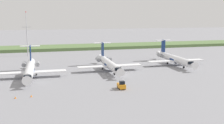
{
  "coord_description": "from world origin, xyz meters",
  "views": [
    {
      "loc": [
        -23.42,
        -83.7,
        20.01
      ],
      "look_at": [
        0.0,
        9.08,
        3.0
      ],
      "focal_mm": 43.34,
      "sensor_mm": 36.0,
      "label": 1
    }
  ],
  "objects_px": {
    "antenna_mast": "(27,38)",
    "safety_cone_mid_marker": "(31,96)",
    "regional_jet_third": "(174,58)",
    "baggage_tug": "(121,85)",
    "regional_jet_nearest": "(30,69)",
    "regional_jet_second": "(109,63)",
    "safety_cone_front_marker": "(15,97)"
  },
  "relations": [
    {
      "from": "regional_jet_third",
      "to": "regional_jet_second",
      "type": "bearing_deg",
      "value": -171.24
    },
    {
      "from": "baggage_tug",
      "to": "safety_cone_mid_marker",
      "type": "height_order",
      "value": "baggage_tug"
    },
    {
      "from": "regional_jet_third",
      "to": "safety_cone_mid_marker",
      "type": "bearing_deg",
      "value": -150.22
    },
    {
      "from": "antenna_mast",
      "to": "baggage_tug",
      "type": "bearing_deg",
      "value": -67.89
    },
    {
      "from": "antenna_mast",
      "to": "safety_cone_mid_marker",
      "type": "xyz_separation_m",
      "value": [
        4.21,
        -69.58,
        -8.58
      ]
    },
    {
      "from": "baggage_tug",
      "to": "safety_cone_front_marker",
      "type": "xyz_separation_m",
      "value": [
        -27.09,
        -1.89,
        -0.73
      ]
    },
    {
      "from": "regional_jet_third",
      "to": "safety_cone_mid_marker",
      "type": "distance_m",
      "value": 62.04
    },
    {
      "from": "safety_cone_front_marker",
      "to": "antenna_mast",
      "type": "bearing_deg",
      "value": 90.46
    },
    {
      "from": "regional_jet_nearest",
      "to": "regional_jet_third",
      "type": "distance_m",
      "value": 55.69
    },
    {
      "from": "regional_jet_nearest",
      "to": "regional_jet_second",
      "type": "xyz_separation_m",
      "value": [
        27.12,
        3.98,
        0.0
      ]
    },
    {
      "from": "regional_jet_nearest",
      "to": "baggage_tug",
      "type": "height_order",
      "value": "regional_jet_nearest"
    },
    {
      "from": "regional_jet_third",
      "to": "baggage_tug",
      "type": "height_order",
      "value": "regional_jet_third"
    },
    {
      "from": "safety_cone_front_marker",
      "to": "regional_jet_second",
      "type": "bearing_deg",
      "value": 42.29
    },
    {
      "from": "regional_jet_third",
      "to": "safety_cone_mid_marker",
      "type": "relative_size",
      "value": 56.36
    },
    {
      "from": "regional_jet_third",
      "to": "safety_cone_front_marker",
      "type": "relative_size",
      "value": 56.36
    },
    {
      "from": "antenna_mast",
      "to": "regional_jet_nearest",
      "type": "bearing_deg",
      "value": -86.41
    },
    {
      "from": "regional_jet_third",
      "to": "antenna_mast",
      "type": "height_order",
      "value": "antenna_mast"
    },
    {
      "from": "regional_jet_nearest",
      "to": "antenna_mast",
      "type": "relative_size",
      "value": 1.46
    },
    {
      "from": "antenna_mast",
      "to": "safety_cone_front_marker",
      "type": "relative_size",
      "value": 38.63
    },
    {
      "from": "regional_jet_second",
      "to": "baggage_tug",
      "type": "height_order",
      "value": "regional_jet_second"
    },
    {
      "from": "regional_jet_third",
      "to": "baggage_tug",
      "type": "distance_m",
      "value": 42.21
    },
    {
      "from": "antenna_mast",
      "to": "regional_jet_second",
      "type": "bearing_deg",
      "value": -55.09
    },
    {
      "from": "regional_jet_third",
      "to": "safety_cone_front_marker",
      "type": "distance_m",
      "value": 65.4
    },
    {
      "from": "regional_jet_nearest",
      "to": "baggage_tug",
      "type": "bearing_deg",
      "value": -40.35
    },
    {
      "from": "antenna_mast",
      "to": "safety_cone_mid_marker",
      "type": "bearing_deg",
      "value": -86.53
    },
    {
      "from": "antenna_mast",
      "to": "safety_cone_front_marker",
      "type": "distance_m",
      "value": 70.46
    },
    {
      "from": "regional_jet_nearest",
      "to": "safety_cone_front_marker",
      "type": "relative_size",
      "value": 56.36
    },
    {
      "from": "regional_jet_nearest",
      "to": "regional_jet_second",
      "type": "height_order",
      "value": "same"
    },
    {
      "from": "regional_jet_nearest",
      "to": "regional_jet_second",
      "type": "distance_m",
      "value": 27.41
    },
    {
      "from": "antenna_mast",
      "to": "safety_cone_front_marker",
      "type": "xyz_separation_m",
      "value": [
        0.56,
        -69.94,
        -8.58
      ]
    },
    {
      "from": "baggage_tug",
      "to": "safety_cone_front_marker",
      "type": "height_order",
      "value": "baggage_tug"
    },
    {
      "from": "antenna_mast",
      "to": "safety_cone_mid_marker",
      "type": "distance_m",
      "value": 70.23
    }
  ]
}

